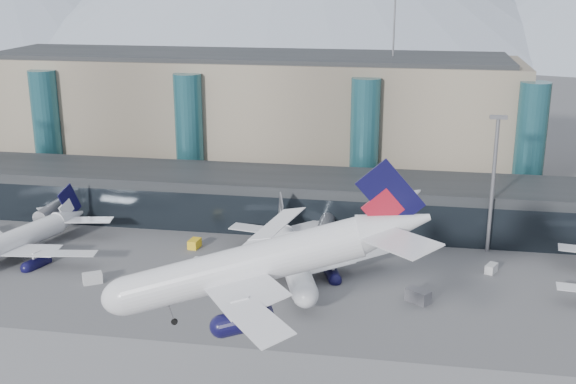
# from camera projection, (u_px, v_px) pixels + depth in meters

# --- Properties ---
(ground) EXTENTS (900.00, 900.00, 0.00)m
(ground) POSITION_uv_depth(u_px,v_px,m) (283.00, 372.00, 93.67)
(ground) COLOR #515154
(ground) RESTS_ON ground
(concourse) EXTENTS (170.00, 27.00, 10.00)m
(concourse) POSITION_uv_depth(u_px,v_px,m) (333.00, 202.00, 146.63)
(concourse) COLOR black
(concourse) RESTS_ON ground
(terminal_main) EXTENTS (130.00, 30.00, 31.00)m
(terminal_main) POSITION_uv_depth(u_px,v_px,m) (247.00, 117.00, 178.04)
(terminal_main) COLOR gray
(terminal_main) RESTS_ON ground
(teal_towers) EXTENTS (116.40, 19.40, 46.00)m
(teal_towers) POSITION_uv_depth(u_px,v_px,m) (275.00, 138.00, 161.76)
(teal_towers) COLOR #235863
(teal_towers) RESTS_ON ground
(lightmast_mid) EXTENTS (3.00, 1.20, 25.60)m
(lightmast_mid) POSITION_uv_depth(u_px,v_px,m) (493.00, 177.00, 129.84)
(lightmast_mid) COLOR slate
(lightmast_mid) RESTS_ON ground
(hero_jet) EXTENTS (36.83, 36.91, 11.97)m
(hero_jet) POSITION_uv_depth(u_px,v_px,m) (273.00, 252.00, 74.23)
(hero_jet) COLOR silver
(hero_jet) RESTS_ON ground
(jet_parked_left) EXTENTS (33.82, 35.61, 11.43)m
(jet_parked_left) POSITION_uv_depth(u_px,v_px,m) (22.00, 232.00, 131.71)
(jet_parked_left) COLOR silver
(jet_parked_left) RESTS_ON ground
(jet_parked_mid) EXTENTS (34.85, 36.65, 11.76)m
(jet_parked_mid) POSITION_uv_depth(u_px,v_px,m) (290.00, 248.00, 123.66)
(jet_parked_mid) COLOR silver
(jet_parked_mid) RESTS_ON ground
(veh_a) EXTENTS (3.59, 3.14, 1.76)m
(veh_a) POSITION_uv_depth(u_px,v_px,m) (92.00, 278.00, 120.11)
(veh_a) COLOR silver
(veh_a) RESTS_ON ground
(veh_b) EXTENTS (2.09, 3.05, 1.65)m
(veh_b) POSITION_uv_depth(u_px,v_px,m) (195.00, 244.00, 135.55)
(veh_b) COLOR gold
(veh_b) RESTS_ON ground
(veh_c) EXTENTS (4.27, 3.94, 2.13)m
(veh_c) POSITION_uv_depth(u_px,v_px,m) (418.00, 296.00, 113.10)
(veh_c) COLOR #545359
(veh_c) RESTS_ON ground
(veh_d) EXTENTS (2.47, 3.06, 1.54)m
(veh_d) POSITION_uv_depth(u_px,v_px,m) (491.00, 268.00, 124.36)
(veh_d) COLOR silver
(veh_d) RESTS_ON ground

